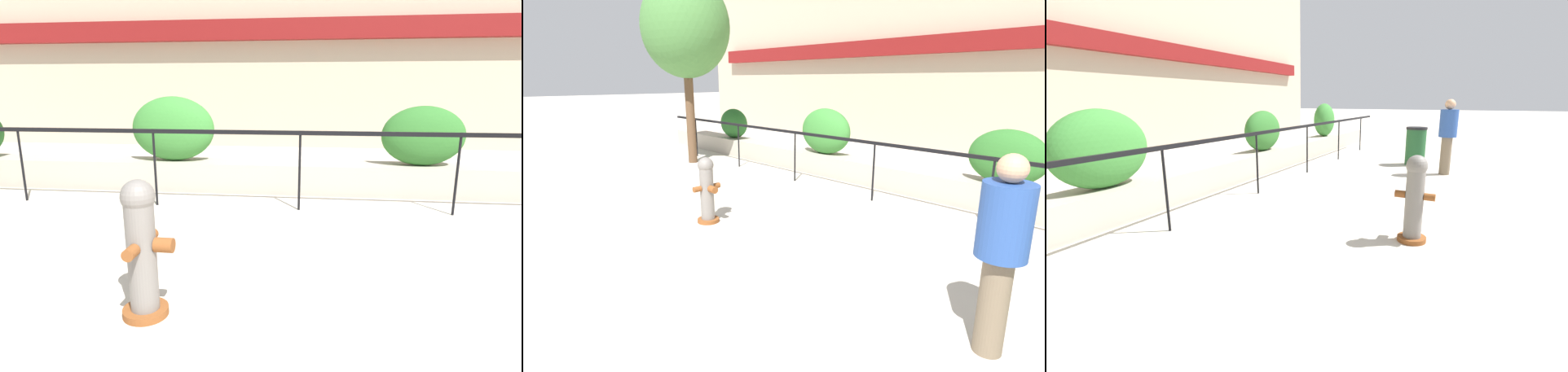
% 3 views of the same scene
% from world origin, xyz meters
% --- Properties ---
extents(building_facade, '(30.00, 1.36, 8.00)m').
position_xyz_m(building_facade, '(0.00, 11.98, 3.99)').
color(building_facade, tan).
rests_on(building_facade, ground).
extents(planter_wall_low, '(18.00, 0.70, 0.50)m').
position_xyz_m(planter_wall_low, '(0.00, 6.00, 0.25)').
color(planter_wall_low, '#ADA393').
rests_on(planter_wall_low, ground).
extents(fence_railing_segment, '(15.00, 0.05, 1.15)m').
position_xyz_m(fence_railing_segment, '(-0.00, 4.90, 1.02)').
color(fence_railing_segment, black).
rests_on(fence_railing_segment, ground).
extents(hedge_bush_1, '(1.44, 0.67, 1.10)m').
position_xyz_m(hedge_bush_1, '(-2.21, 6.00, 1.05)').
color(hedge_bush_1, '#387F33').
rests_on(hedge_bush_1, planter_wall_low).
extents(hedge_bush_2, '(1.31, 0.58, 0.96)m').
position_xyz_m(hedge_bush_2, '(1.94, 6.00, 0.98)').
color(hedge_bush_2, '#2D6B28').
rests_on(hedge_bush_2, planter_wall_low).
extents(fire_hydrant, '(0.43, 0.47, 1.08)m').
position_xyz_m(fire_hydrant, '(-1.09, 1.91, 0.55)').
color(fire_hydrant, brown).
rests_on(fire_hydrant, ground).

